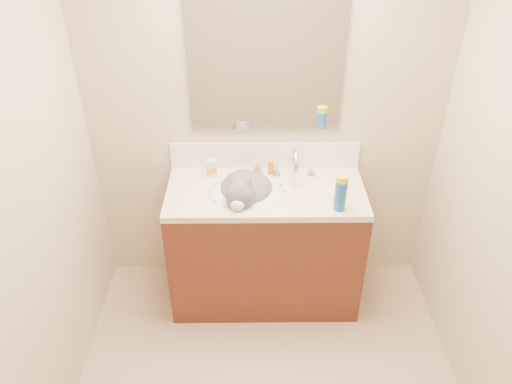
{
  "coord_description": "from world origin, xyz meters",
  "views": [
    {
      "loc": [
        -0.08,
        -1.53,
        2.53
      ],
      "look_at": [
        -0.06,
        0.92,
        0.88
      ],
      "focal_mm": 35.0,
      "sensor_mm": 36.0,
      "label": 1
    }
  ],
  "objects_px": {
    "pill_bottle": "(212,168)",
    "spray_can": "(340,195)",
    "silver_jar": "(258,170)",
    "vanity_cabinet": "(265,247)",
    "amber_bottle": "(271,168)",
    "faucet": "(295,166)",
    "basin": "(246,203)",
    "cat": "(245,193)"
  },
  "relations": [
    {
      "from": "pill_bottle",
      "to": "faucet",
      "type": "bearing_deg",
      "value": -3.36
    },
    {
      "from": "pill_bottle",
      "to": "spray_can",
      "type": "distance_m",
      "value": 0.83
    },
    {
      "from": "pill_bottle",
      "to": "silver_jar",
      "type": "distance_m",
      "value": 0.29
    },
    {
      "from": "vanity_cabinet",
      "to": "cat",
      "type": "bearing_deg",
      "value": -178.04
    },
    {
      "from": "basin",
      "to": "silver_jar",
      "type": "height_order",
      "value": "silver_jar"
    },
    {
      "from": "cat",
      "to": "amber_bottle",
      "type": "xyz_separation_m",
      "value": [
        0.16,
        0.19,
        0.06
      ]
    },
    {
      "from": "vanity_cabinet",
      "to": "pill_bottle",
      "type": "xyz_separation_m",
      "value": [
        -0.34,
        0.17,
        0.51
      ]
    },
    {
      "from": "cat",
      "to": "amber_bottle",
      "type": "height_order",
      "value": "cat"
    },
    {
      "from": "amber_bottle",
      "to": "vanity_cabinet",
      "type": "bearing_deg",
      "value": -100.76
    },
    {
      "from": "vanity_cabinet",
      "to": "amber_bottle",
      "type": "height_order",
      "value": "amber_bottle"
    },
    {
      "from": "vanity_cabinet",
      "to": "pill_bottle",
      "type": "height_order",
      "value": "pill_bottle"
    },
    {
      "from": "silver_jar",
      "to": "spray_can",
      "type": "bearing_deg",
      "value": -39.56
    },
    {
      "from": "vanity_cabinet",
      "to": "basin",
      "type": "height_order",
      "value": "basin"
    },
    {
      "from": "faucet",
      "to": "amber_bottle",
      "type": "bearing_deg",
      "value": 161.51
    },
    {
      "from": "vanity_cabinet",
      "to": "cat",
      "type": "height_order",
      "value": "cat"
    },
    {
      "from": "pill_bottle",
      "to": "spray_can",
      "type": "bearing_deg",
      "value": -25.96
    },
    {
      "from": "faucet",
      "to": "silver_jar",
      "type": "relative_size",
      "value": 4.71
    },
    {
      "from": "silver_jar",
      "to": "spray_can",
      "type": "height_order",
      "value": "spray_can"
    },
    {
      "from": "vanity_cabinet",
      "to": "silver_jar",
      "type": "height_order",
      "value": "silver_jar"
    },
    {
      "from": "cat",
      "to": "silver_jar",
      "type": "height_order",
      "value": "cat"
    },
    {
      "from": "vanity_cabinet",
      "to": "basin",
      "type": "relative_size",
      "value": 2.67
    },
    {
      "from": "pill_bottle",
      "to": "amber_bottle",
      "type": "bearing_deg",
      "value": 2.79
    },
    {
      "from": "cat",
      "to": "spray_can",
      "type": "distance_m",
      "value": 0.58
    },
    {
      "from": "silver_jar",
      "to": "spray_can",
      "type": "xyz_separation_m",
      "value": [
        0.46,
        -0.38,
        0.06
      ]
    },
    {
      "from": "faucet",
      "to": "vanity_cabinet",
      "type": "bearing_deg",
      "value": -142.71
    },
    {
      "from": "basin",
      "to": "amber_bottle",
      "type": "relative_size",
      "value": 4.87
    },
    {
      "from": "amber_bottle",
      "to": "spray_can",
      "type": "xyz_separation_m",
      "value": [
        0.38,
        -0.38,
        0.05
      ]
    },
    {
      "from": "silver_jar",
      "to": "spray_can",
      "type": "relative_size",
      "value": 0.32
    },
    {
      "from": "faucet",
      "to": "silver_jar",
      "type": "xyz_separation_m",
      "value": [
        -0.22,
        0.04,
        -0.06
      ]
    },
    {
      "from": "silver_jar",
      "to": "basin",
      "type": "bearing_deg",
      "value": -109.62
    },
    {
      "from": "faucet",
      "to": "spray_can",
      "type": "xyz_separation_m",
      "value": [
        0.23,
        -0.33,
        0.01
      ]
    },
    {
      "from": "cat",
      "to": "pill_bottle",
      "type": "relative_size",
      "value": 4.34
    },
    {
      "from": "basin",
      "to": "spray_can",
      "type": "height_order",
      "value": "spray_can"
    },
    {
      "from": "faucet",
      "to": "pill_bottle",
      "type": "relative_size",
      "value": 2.47
    },
    {
      "from": "cat",
      "to": "amber_bottle",
      "type": "bearing_deg",
      "value": 61.53
    },
    {
      "from": "vanity_cabinet",
      "to": "spray_can",
      "type": "height_order",
      "value": "spray_can"
    },
    {
      "from": "faucet",
      "to": "pill_bottle",
      "type": "xyz_separation_m",
      "value": [
        -0.52,
        0.03,
        -0.03
      ]
    },
    {
      "from": "basin",
      "to": "pill_bottle",
      "type": "xyz_separation_m",
      "value": [
        -0.22,
        0.2,
        0.13
      ]
    },
    {
      "from": "silver_jar",
      "to": "amber_bottle",
      "type": "height_order",
      "value": "amber_bottle"
    },
    {
      "from": "spray_can",
      "to": "vanity_cabinet",
      "type": "bearing_deg",
      "value": 154.45
    },
    {
      "from": "amber_bottle",
      "to": "spray_can",
      "type": "height_order",
      "value": "spray_can"
    },
    {
      "from": "basin",
      "to": "cat",
      "type": "bearing_deg",
      "value": 96.95
    }
  ]
}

